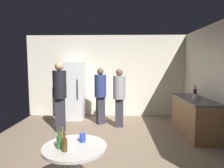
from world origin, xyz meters
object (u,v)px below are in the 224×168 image
at_px(kettle, 197,97).
at_px(beer_bottle_amber, 62,139).
at_px(beer_bottle_green, 59,142).
at_px(person_in_navy_shirt, 100,92).
at_px(foreground_table, 75,154).
at_px(plastic_cup_blue, 83,138).
at_px(refrigerator, 73,91).
at_px(beer_bottle_brown, 65,144).
at_px(person_in_gray_shirt, 119,93).
at_px(person_in_black_shirt, 60,91).
at_px(wine_bottle_on_counter, 195,93).

bearing_deg(kettle, beer_bottle_amber, -138.90).
bearing_deg(beer_bottle_green, person_in_navy_shirt, 86.35).
relative_size(foreground_table, plastic_cup_blue, 7.27).
bearing_deg(refrigerator, beer_bottle_brown, -78.54).
bearing_deg(kettle, beer_bottle_green, -137.88).
bearing_deg(beer_bottle_green, beer_bottle_amber, 82.34).
distance_m(beer_bottle_brown, beer_bottle_green, 0.12).
bearing_deg(refrigerator, beer_bottle_amber, -79.13).
xyz_separation_m(person_in_navy_shirt, person_in_gray_shirt, (0.54, -0.26, -0.01)).
bearing_deg(beer_bottle_green, foreground_table, 25.62).
distance_m(kettle, person_in_black_shirt, 3.36).
relative_size(kettle, beer_bottle_green, 1.06).
bearing_deg(refrigerator, foreground_table, -76.87).
distance_m(refrigerator, beer_bottle_brown, 4.01).
bearing_deg(wine_bottle_on_counter, beer_bottle_amber, -136.01).
xyz_separation_m(refrigerator, plastic_cup_blue, (0.95, -3.65, -0.11)).
xyz_separation_m(kettle, beer_bottle_amber, (-2.56, -2.23, -0.15)).
height_order(foreground_table, beer_bottle_brown, beer_bottle_brown).
bearing_deg(beer_bottle_green, person_in_gray_shirt, 76.15).
xyz_separation_m(beer_bottle_brown, plastic_cup_blue, (0.16, 0.28, -0.03)).
relative_size(kettle, beer_bottle_brown, 1.06).
distance_m(beer_bottle_amber, plastic_cup_blue, 0.26).
relative_size(wine_bottle_on_counter, beer_bottle_brown, 1.35).
height_order(wine_bottle_on_counter, plastic_cup_blue, wine_bottle_on_counter).
height_order(beer_bottle_green, person_in_navy_shirt, person_in_navy_shirt).
xyz_separation_m(refrigerator, person_in_gray_shirt, (1.47, -0.79, 0.04)).
relative_size(refrigerator, person_in_black_shirt, 1.00).
relative_size(person_in_navy_shirt, person_in_gray_shirt, 1.01).
bearing_deg(beer_bottle_amber, plastic_cup_blue, 26.48).
relative_size(wine_bottle_on_counter, beer_bottle_amber, 1.35).
distance_m(refrigerator, foreground_table, 3.88).
bearing_deg(person_in_navy_shirt, beer_bottle_green, -31.41).
xyz_separation_m(refrigerator, beer_bottle_brown, (0.80, -3.93, -0.08)).
bearing_deg(plastic_cup_blue, wine_bottle_on_counter, 45.30).
bearing_deg(person_in_black_shirt, beer_bottle_amber, 17.01).
bearing_deg(person_in_gray_shirt, plastic_cup_blue, -11.67).
distance_m(beer_bottle_amber, beer_bottle_brown, 0.18).
relative_size(beer_bottle_brown, plastic_cup_blue, 2.09).
relative_size(kettle, person_in_black_shirt, 0.14).
xyz_separation_m(beer_bottle_brown, person_in_gray_shirt, (0.67, 3.14, 0.12)).
bearing_deg(refrigerator, plastic_cup_blue, -75.33).
xyz_separation_m(beer_bottle_amber, person_in_navy_shirt, (0.20, 3.23, 0.14)).
bearing_deg(plastic_cup_blue, foreground_table, -120.44).
bearing_deg(foreground_table, refrigerator, 103.13).
xyz_separation_m(kettle, beer_bottle_brown, (-2.48, -2.40, -0.15)).
xyz_separation_m(kettle, person_in_black_shirt, (-3.34, 0.32, 0.09)).
bearing_deg(person_in_gray_shirt, beer_bottle_green, -15.37).
bearing_deg(person_in_black_shirt, person_in_gray_shirt, 105.25).
bearing_deg(wine_bottle_on_counter, refrigerator, 160.21).
distance_m(refrigerator, person_in_black_shirt, 1.22).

